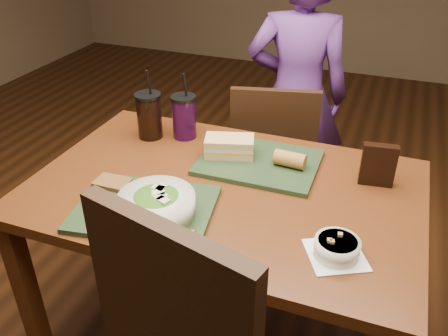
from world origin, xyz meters
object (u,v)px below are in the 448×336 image
at_px(dining_table, 224,208).
at_px(cup_berry, 184,116).
at_px(sandwich_far, 229,146).
at_px(baguette_near, 173,239).
at_px(salad_bowl, 157,204).
at_px(cup_cola, 149,115).
at_px(baguette_far, 290,159).
at_px(chair_far, 277,161).
at_px(tray_far, 259,162).
at_px(diner, 297,96).
at_px(sandwich_near, 113,187).
at_px(chip_bag, 378,165).
at_px(tray_near, 145,209).
at_px(soup_bowl, 337,248).

distance_m(dining_table, cup_berry, 0.44).
xyz_separation_m(sandwich_far, baguette_near, (0.04, -0.54, -0.01)).
height_order(dining_table, salad_bowl, salad_bowl).
relative_size(dining_table, cup_cola, 4.60).
distance_m(salad_bowl, baguette_far, 0.52).
xyz_separation_m(chair_far, tray_far, (0.05, -0.48, 0.27)).
distance_m(diner, salad_bowl, 1.24).
height_order(sandwich_near, chip_bag, chip_bag).
distance_m(chair_far, tray_near, 0.94).
height_order(soup_bowl, baguette_near, baguette_near).
distance_m(chair_far, soup_bowl, 1.01).
bearing_deg(diner, sandwich_near, 64.32).
xyz_separation_m(dining_table, chair_far, (0.02, 0.66, -0.17)).
bearing_deg(baguette_far, diner, 101.17).
relative_size(chair_far, soup_bowl, 4.35).
relative_size(cup_cola, chip_bag, 1.90).
relative_size(diner, soup_bowl, 6.89).
height_order(dining_table, sandwich_near, sandwich_near).
distance_m(diner, sandwich_near, 1.23).
bearing_deg(baguette_near, soup_bowl, 19.07).
xyz_separation_m(soup_bowl, cup_cola, (-0.82, 0.46, 0.06)).
height_order(baguette_far, cup_berry, cup_berry).
bearing_deg(chair_far, cup_berry, -128.10).
relative_size(sandwich_near, cup_cola, 0.39).
xyz_separation_m(chair_far, soup_bowl, (0.39, -0.88, 0.28)).
bearing_deg(cup_cola, chair_far, 44.94).
height_order(diner, sandwich_near, diner).
distance_m(salad_bowl, sandwich_far, 0.43).
height_order(tray_near, cup_berry, cup_berry).
relative_size(baguette_far, cup_cola, 0.39).
xyz_separation_m(chair_far, sandwich_far, (-0.06, -0.49, 0.31)).
height_order(cup_berry, chip_bag, cup_berry).
bearing_deg(dining_table, cup_cola, 149.57).
bearing_deg(soup_bowl, baguette_far, 120.13).
bearing_deg(chip_bag, diner, 112.96).
distance_m(soup_bowl, baguette_near, 0.44).
bearing_deg(salad_bowl, baguette_far, 54.33).
distance_m(tray_near, chip_bag, 0.78).
bearing_deg(soup_bowl, cup_cola, 150.68).
distance_m(dining_table, sandwich_far, 0.23).
bearing_deg(tray_near, cup_cola, 116.41).
relative_size(sandwich_near, sandwich_far, 0.56).
relative_size(dining_table, chip_bag, 8.77).
bearing_deg(sandwich_far, chip_bag, 1.82).
bearing_deg(tray_near, chip_bag, 32.57).
bearing_deg(chip_bag, baguette_near, -137.71).
height_order(baguette_near, chip_bag, chip_bag).
height_order(sandwich_near, baguette_near, baguette_near).
distance_m(cup_berry, chip_bag, 0.76).
bearing_deg(salad_bowl, chair_far, 81.27).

